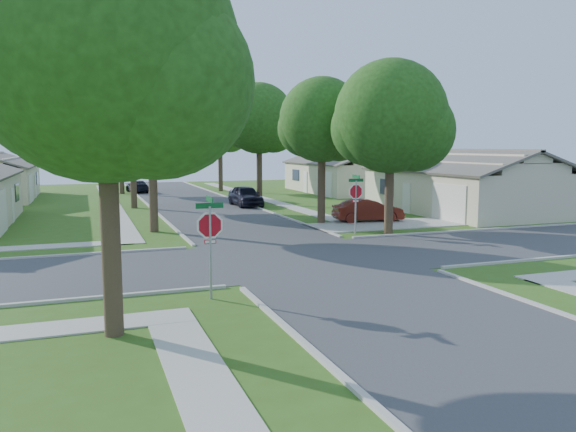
# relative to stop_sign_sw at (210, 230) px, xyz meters

# --- Properties ---
(ground) EXTENTS (100.00, 100.00, 0.00)m
(ground) POSITION_rel_stop_sign_sw_xyz_m (4.70, 4.70, -2.03)
(ground) COLOR #365316
(ground) RESTS_ON ground
(road_ns) EXTENTS (7.00, 100.00, 0.02)m
(road_ns) POSITION_rel_stop_sign_sw_xyz_m (4.70, 4.70, -2.03)
(road_ns) COLOR #333335
(road_ns) RESTS_ON ground
(sidewalk_ne) EXTENTS (1.20, 40.00, 0.04)m
(sidewalk_ne) POSITION_rel_stop_sign_sw_xyz_m (10.80, 30.70, -2.01)
(sidewalk_ne) COLOR #9E9B91
(sidewalk_ne) RESTS_ON ground
(sidewalk_nw) EXTENTS (1.20, 40.00, 0.04)m
(sidewalk_nw) POSITION_rel_stop_sign_sw_xyz_m (-1.40, 30.70, -2.01)
(sidewalk_nw) COLOR #9E9B91
(sidewalk_nw) RESTS_ON ground
(driveway) EXTENTS (8.80, 3.60, 0.05)m
(driveway) POSITION_rel_stop_sign_sw_xyz_m (12.60, 11.80, -2.01)
(driveway) COLOR #9E9B91
(driveway) RESTS_ON ground
(stop_sign_sw) EXTENTS (1.05, 0.80, 2.98)m
(stop_sign_sw) POSITION_rel_stop_sign_sw_xyz_m (0.00, 0.00, 0.00)
(stop_sign_sw) COLOR gray
(stop_sign_sw) RESTS_ON ground
(stop_sign_ne) EXTENTS (1.05, 0.80, 2.98)m
(stop_sign_ne) POSITION_rel_stop_sign_sw_xyz_m (9.40, 9.40, 0.00)
(stop_sign_ne) COLOR gray
(stop_sign_ne) RESTS_ON ground
(tree_e_near) EXTENTS (4.97, 4.80, 8.28)m
(tree_e_near) POSITION_rel_stop_sign_sw_xyz_m (9.45, 13.71, 3.61)
(tree_e_near) COLOR #38281C
(tree_e_near) RESTS_ON ground
(tree_e_mid) EXTENTS (5.59, 5.40, 9.21)m
(tree_e_mid) POSITION_rel_stop_sign_sw_xyz_m (9.46, 25.71, 4.22)
(tree_e_mid) COLOR #38281C
(tree_e_mid) RESTS_ON ground
(tree_e_far) EXTENTS (5.17, 5.00, 8.72)m
(tree_e_far) POSITION_rel_stop_sign_sw_xyz_m (9.45, 38.71, 3.95)
(tree_e_far) COLOR #38281C
(tree_e_far) RESTS_ON ground
(tree_w_near) EXTENTS (5.38, 5.20, 8.97)m
(tree_w_near) POSITION_rel_stop_sign_sw_xyz_m (0.06, 13.71, 4.08)
(tree_w_near) COLOR #38281C
(tree_w_near) RESTS_ON ground
(tree_w_mid) EXTENTS (5.80, 5.60, 9.56)m
(tree_w_mid) POSITION_rel_stop_sign_sw_xyz_m (0.06, 25.71, 4.46)
(tree_w_mid) COLOR #38281C
(tree_w_mid) RESTS_ON ground
(tree_w_far) EXTENTS (4.76, 4.60, 8.04)m
(tree_w_far) POSITION_rel_stop_sign_sw_xyz_m (0.05, 38.71, 3.48)
(tree_w_far) COLOR #38281C
(tree_w_far) RESTS_ON ground
(tree_sw_corner) EXTENTS (6.21, 6.00, 9.55)m
(tree_sw_corner) POSITION_rel_stop_sign_sw_xyz_m (-2.74, -2.29, 4.23)
(tree_sw_corner) COLOR #38281C
(tree_sw_corner) RESTS_ON ground
(tree_ne_corner) EXTENTS (5.80, 5.60, 8.66)m
(tree_ne_corner) POSITION_rel_stop_sign_sw_xyz_m (11.06, 8.91, 3.56)
(tree_ne_corner) COLOR #38281C
(tree_ne_corner) RESTS_ON ground
(house_ne_near) EXTENTS (8.42, 13.60, 4.23)m
(house_ne_near) POSITION_rel_stop_sign_sw_xyz_m (20.69, 15.70, -0.51)
(house_ne_near) COLOR beige
(house_ne_near) RESTS_ON ground
(house_ne_far) EXTENTS (8.42, 13.60, 4.23)m
(house_ne_far) POSITION_rel_stop_sign_sw_xyz_m (20.69, 33.70, -0.51)
(house_ne_far) COLOR beige
(house_ne_far) RESTS_ON ground
(car_driveway) EXTENTS (4.23, 2.00, 1.34)m
(car_driveway) POSITION_rel_stop_sign_sw_xyz_m (12.25, 13.40, -1.36)
(car_driveway) COLOR #531811
(car_driveway) RESTS_ON ground
(car_curb_east) EXTENTS (1.85, 4.49, 1.52)m
(car_curb_east) POSITION_rel_stop_sign_sw_xyz_m (7.90, 24.34, -1.27)
(car_curb_east) COLOR black
(car_curb_east) RESTS_ON ground
(car_curb_west) EXTENTS (2.05, 4.12, 1.15)m
(car_curb_west) POSITION_rel_stop_sign_sw_xyz_m (1.50, 39.88, -1.46)
(car_curb_west) COLOR black
(car_curb_west) RESTS_ON ground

